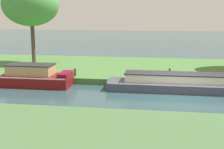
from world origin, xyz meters
TOP-DOWN VIEW (x-y plane):
  - ground_plane at (0.00, 0.00)m, footprint 120.00×120.00m
  - riverbank_far at (0.00, 7.00)m, footprint 72.00×10.00m
  - slate_barge at (0.74, 1.20)m, footprint 10.38×1.77m
  - maroon_narrowboat at (-9.08, 1.20)m, footprint 4.49×1.90m
  - willow_tree_left at (-11.73, 7.14)m, footprint 4.81×3.69m
  - mooring_post_near at (-6.86, 2.75)m, footprint 0.16×0.16m
  - mooring_post_far at (-0.49, 2.75)m, footprint 0.13×0.13m

SIDE VIEW (x-z plane):
  - ground_plane at x=0.00m, z-range 0.00..0.00m
  - riverbank_far at x=0.00m, z-range 0.00..0.40m
  - slate_barge at x=0.74m, z-range -0.08..1.02m
  - maroon_narrowboat at x=-9.08m, z-range -0.11..1.31m
  - mooring_post_near at x=-6.86m, z-range 0.40..0.92m
  - mooring_post_far at x=-0.49m, z-range 0.40..1.10m
  - willow_tree_left at x=-11.73m, z-range 1.95..8.64m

